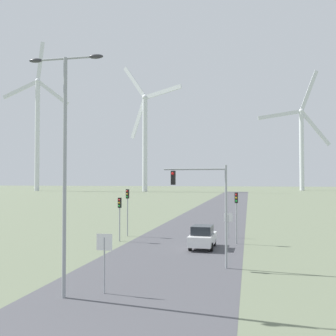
# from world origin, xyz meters

# --- Properties ---
(road_surface) EXTENTS (10.00, 240.00, 0.01)m
(road_surface) POSITION_xyz_m (0.00, 48.00, 0.00)
(road_surface) COLOR #47474C
(road_surface) RESTS_ON ground
(streetlamp) EXTENTS (3.78, 0.32, 11.37)m
(streetlamp) POSITION_xyz_m (-3.07, 8.13, 7.05)
(streetlamp) COLOR #93999E
(streetlamp) RESTS_ON ground
(stop_sign_near) EXTENTS (0.81, 0.07, 2.88)m
(stop_sign_near) POSITION_xyz_m (-1.46, 9.16, 2.02)
(stop_sign_near) COLOR #93999E
(stop_sign_near) RESTS_ON ground
(stop_sign_far) EXTENTS (0.81, 0.07, 2.33)m
(stop_sign_far) POSITION_xyz_m (3.48, 28.68, 1.62)
(stop_sign_far) COLOR #93999E
(stop_sign_far) RESTS_ON ground
(traffic_light_post_near_left) EXTENTS (0.28, 0.34, 4.56)m
(traffic_light_post_near_left) POSITION_xyz_m (-6.17, 27.70, 3.32)
(traffic_light_post_near_left) COLOR #93999E
(traffic_light_post_near_left) RESTS_ON ground
(traffic_light_post_near_right) EXTENTS (0.28, 0.34, 4.40)m
(traffic_light_post_near_right) POSITION_xyz_m (4.36, 25.24, 3.21)
(traffic_light_post_near_right) COLOR #93999E
(traffic_light_post_near_right) RESTS_ON ground
(traffic_light_post_mid_left) EXTENTS (0.28, 0.34, 3.89)m
(traffic_light_post_mid_left) POSITION_xyz_m (-5.88, 24.46, 2.85)
(traffic_light_post_mid_left) COLOR #93999E
(traffic_light_post_mid_left) RESTS_ON ground
(traffic_light_mast_overhead) EXTENTS (4.02, 0.34, 6.43)m
(traffic_light_mast_overhead) POSITION_xyz_m (2.71, 15.77, 4.51)
(traffic_light_mast_overhead) COLOR #93999E
(traffic_light_mast_overhead) RESTS_ON ground
(car_approaching) EXTENTS (1.94, 4.16, 1.83)m
(car_approaching) POSITION_xyz_m (1.76, 22.51, 0.91)
(car_approaching) COLOR white
(car_approaching) RESTS_ON ground
(wind_turbine_far_left) EXTENTS (33.55, 2.76, 71.68)m
(wind_turbine_far_left) POSITION_xyz_m (-93.83, 161.75, 31.84)
(wind_turbine_far_left) COLOR silver
(wind_turbine_far_left) RESTS_ON ground
(wind_turbine_left) EXTENTS (29.85, 12.79, 58.50)m
(wind_turbine_left) POSITION_xyz_m (-40.47, 161.62, 26.56)
(wind_turbine_left) COLOR silver
(wind_turbine_left) RESTS_ON ground
(wind_turbine_center) EXTENTS (35.30, 7.06, 59.69)m
(wind_turbine_center) POSITION_xyz_m (30.93, 193.61, 25.10)
(wind_turbine_center) COLOR silver
(wind_turbine_center) RESTS_ON ground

